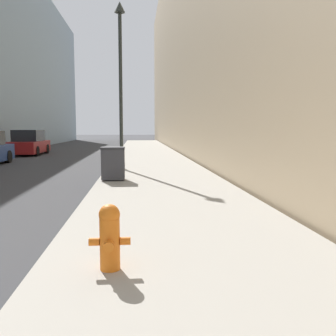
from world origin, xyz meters
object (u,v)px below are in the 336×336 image
fire_hydrant (110,235)px  trash_bin (113,163)px  parked_sedan_far (29,144)px  lamppost (120,69)px

fire_hydrant → trash_bin: (-0.41, 7.45, 0.13)m
trash_bin → parked_sedan_far: 15.35m
parked_sedan_far → trash_bin: bearing=-65.3°
trash_bin → lamppost: bearing=87.6°
lamppost → parked_sedan_far: (-6.54, 10.72, -3.29)m
fire_hydrant → trash_bin: 7.47m
trash_bin → parked_sedan_far: size_ratio=0.23×
trash_bin → lamppost: size_ratio=0.16×
fire_hydrant → parked_sedan_far: size_ratio=0.17×
lamppost → parked_sedan_far: 12.98m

